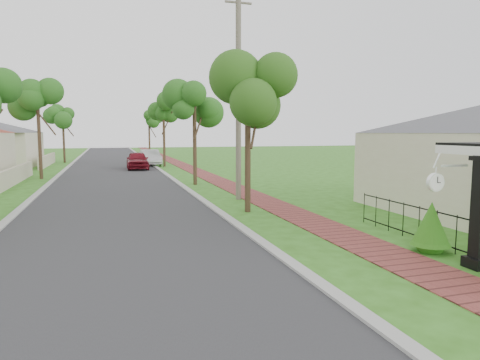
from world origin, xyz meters
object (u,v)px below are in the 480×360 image
parked_car_red (137,160)px  parked_car_white (150,158)px  porch_post (480,219)px  near_tree (248,99)px  utility_pole (238,97)px  station_clock (437,181)px

parked_car_red → parked_car_white: size_ratio=0.98×
porch_post → near_tree: 9.04m
porch_post → parked_car_red: (-5.55, 28.75, -0.39)m
utility_pole → station_clock: 11.00m
parked_car_white → near_tree: near_tree is taller
porch_post → station_clock: 1.26m
parked_car_white → utility_pole: bearing=-88.4°
parked_car_red → near_tree: bearing=-81.3°
near_tree → parked_car_white: bearing=93.1°
parked_car_white → utility_pole: size_ratio=0.48×
porch_post → parked_car_red: 29.29m
utility_pole → parked_car_white: bearing=95.0°
parked_car_red → near_tree: 21.23m
parked_car_red → utility_pole: size_ratio=0.47×
parked_car_white → utility_pole: (1.90, -21.61, 3.84)m
porch_post → parked_car_white: (-4.15, 32.61, -0.40)m
parked_car_white → near_tree: 24.91m
near_tree → utility_pole: size_ratio=0.60×
near_tree → station_clock: 8.18m
parked_car_white → station_clock: 32.40m
parked_car_red → station_clock: (4.69, -28.36, 1.22)m
parked_car_white → near_tree: (1.35, -24.61, 3.55)m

